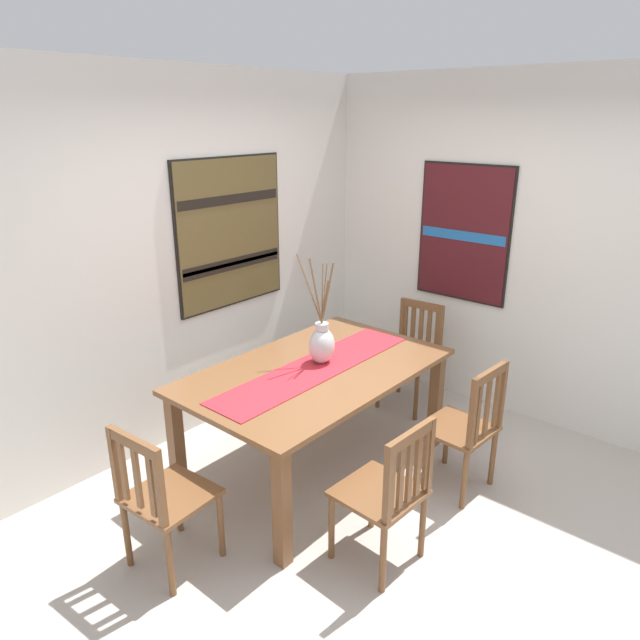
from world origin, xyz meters
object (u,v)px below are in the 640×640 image
dining_table (316,382)px  chair_1 (412,353)px  centerpiece_vase (322,343)px  chair_3 (466,426)px  chair_0 (162,496)px  painting_on_back_wall (230,233)px  painting_on_side_wall (464,233)px  chair_2 (388,491)px

dining_table → chair_1: (1.28, 0.03, -0.20)m
centerpiece_vase → chair_3: size_ratio=0.82×
chair_0 → chair_1: 2.52m
painting_on_back_wall → painting_on_side_wall: size_ratio=1.03×
centerpiece_vase → painting_on_back_wall: painting_on_back_wall is taller
chair_1 → painting_on_side_wall: size_ratio=0.79×
painting_on_side_wall → chair_2: bearing=-160.6°
chair_1 → chair_2: size_ratio=0.99×
chair_2 → chair_3: 0.90m
chair_2 → painting_on_back_wall: (0.70, 1.99, 1.03)m
chair_2 → chair_0: bearing=131.9°
dining_table → chair_2: bearing=-116.2°
chair_0 → painting_on_side_wall: size_ratio=0.79×
chair_0 → painting_on_back_wall: size_ratio=0.77×
chair_2 → chair_1: bearing=28.2°
chair_1 → painting_on_side_wall: 1.07m
chair_1 → centerpiece_vase: bearing=-180.0°
chair_2 → painting_on_side_wall: painting_on_side_wall is taller
centerpiece_vase → chair_1: bearing=0.0°
centerpiece_vase → painting_on_back_wall: bearing=81.2°
chair_2 → painting_on_side_wall: size_ratio=0.80×
chair_1 → chair_3: 1.23m
chair_3 → painting_on_back_wall: (-0.20, 1.99, 1.04)m
centerpiece_vase → chair_3: bearing=-68.4°
dining_table → centerpiece_vase: bearing=15.1°
painting_on_side_wall → painting_on_back_wall: bearing=139.2°
chair_2 → painting_on_back_wall: 2.35m
dining_table → painting_on_side_wall: bearing=-4.8°
chair_0 → chair_1: size_ratio=1.00×
centerpiece_vase → chair_2: size_ratio=0.84×
chair_1 → chair_3: (-0.82, -0.92, -0.00)m
painting_on_back_wall → chair_2: bearing=-109.4°
chair_0 → chair_1: chair_1 is taller
centerpiece_vase → chair_0: centerpiece_vase is taller
painting_on_side_wall → dining_table: bearing=175.2°
centerpiece_vase → chair_2: 1.16m
dining_table → chair_3: 1.02m
chair_3 → dining_table: bearing=117.2°
chair_2 → chair_3: bearing=0.4°
centerpiece_vase → chair_0: 1.42m
painting_on_back_wall → centerpiece_vase: bearing=-98.8°
dining_table → centerpiece_vase: (0.09, 0.03, 0.24)m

